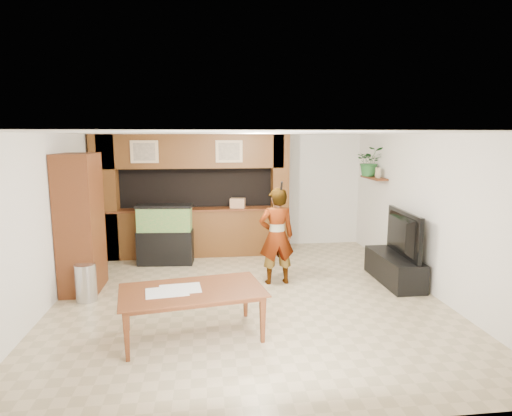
{
  "coord_description": "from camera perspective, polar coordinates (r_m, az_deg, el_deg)",
  "views": [
    {
      "loc": [
        -0.64,
        -6.59,
        2.55
      ],
      "look_at": [
        0.21,
        0.6,
        1.34
      ],
      "focal_mm": 30.0,
      "sensor_mm": 36.0,
      "label": 1
    }
  ],
  "objects": [
    {
      "name": "trash_can",
      "position": [
        7.29,
        -21.75,
        -9.21
      ],
      "size": [
        0.32,
        0.32,
        0.59
      ],
      "primitive_type": "cylinder",
      "color": "#B2B2B7",
      "rests_on": "floor"
    },
    {
      "name": "wall_back",
      "position": [
        9.94,
        -3.01,
        2.26
      ],
      "size": [
        6.0,
        0.0,
        6.0
      ],
      "primitive_type": "plane",
      "rotation": [
        1.57,
        0.0,
        0.0
      ],
      "color": "silver",
      "rests_on": "floor"
    },
    {
      "name": "floor",
      "position": [
        7.09,
        -1.16,
        -11.57
      ],
      "size": [
        6.5,
        6.5,
        0.0
      ],
      "primitive_type": "plane",
      "color": "tan",
      "rests_on": "ground"
    },
    {
      "name": "wall_right",
      "position": [
        7.63,
        21.85,
        -0.62
      ],
      "size": [
        0.0,
        6.5,
        6.5
      ],
      "primitive_type": "plane",
      "rotation": [
        1.57,
        0.0,
        -1.57
      ],
      "color": "silver",
      "rests_on": "floor"
    },
    {
      "name": "newspaper_b",
      "position": [
        5.54,
        -11.78,
        -10.91
      ],
      "size": [
        0.57,
        0.45,
        0.01
      ],
      "primitive_type": "cube",
      "rotation": [
        0.0,
        0.0,
        0.14
      ],
      "color": "silver",
      "rests_on": "dining_table"
    },
    {
      "name": "counter_box",
      "position": [
        9.17,
        -2.46,
        0.66
      ],
      "size": [
        0.35,
        0.28,
        0.21
      ],
      "primitive_type": "cube",
      "rotation": [
        0.0,
        0.0,
        -0.25
      ],
      "color": "#A97E5B",
      "rests_on": "partition"
    },
    {
      "name": "wall_clock",
      "position": [
        7.96,
        -23.78,
        4.02
      ],
      "size": [
        0.05,
        0.25,
        0.25
      ],
      "color": "black",
      "rests_on": "wall_left"
    },
    {
      "name": "photo_frame",
      "position": [
        9.07,
        15.93,
        4.54
      ],
      "size": [
        0.04,
        0.16,
        0.21
      ],
      "primitive_type": "cube",
      "rotation": [
        0.0,
        0.0,
        0.08
      ],
      "color": "tan",
      "rests_on": "wall_shelf"
    },
    {
      "name": "pantry_cabinet",
      "position": [
        7.61,
        -22.35,
        -1.88
      ],
      "size": [
        0.57,
        0.93,
        2.29
      ],
      "primitive_type": "cube",
      "color": "#602F16",
      "rests_on": "floor"
    },
    {
      "name": "person",
      "position": [
        7.43,
        2.76,
        -3.77
      ],
      "size": [
        0.64,
        0.45,
        1.69
      ],
      "primitive_type": "imported",
      "rotation": [
        0.0,
        0.0,
        3.21
      ],
      "color": "tan",
      "rests_on": "floor"
    },
    {
      "name": "partition",
      "position": [
        9.31,
        -8.6,
        1.75
      ],
      "size": [
        4.2,
        0.99,
        2.6
      ],
      "color": "brown",
      "rests_on": "floor"
    },
    {
      "name": "dining_table",
      "position": [
        5.66,
        -8.38,
        -13.82
      ],
      "size": [
        1.94,
        1.29,
        0.63
      ],
      "primitive_type": "imported",
      "rotation": [
        0.0,
        0.0,
        0.17
      ],
      "color": "#602F16",
      "rests_on": "floor"
    },
    {
      "name": "tv_stand",
      "position": [
        8.02,
        17.94,
        -7.68
      ],
      "size": [
        0.54,
        1.46,
        0.49
      ],
      "primitive_type": "cube",
      "color": "black",
      "rests_on": "floor"
    },
    {
      "name": "newspaper_a",
      "position": [
        5.62,
        -10.07,
        -10.55
      ],
      "size": [
        0.56,
        0.43,
        0.01
      ],
      "primitive_type": "cube",
      "rotation": [
        0.0,
        0.0,
        0.11
      ],
      "color": "silver",
      "rests_on": "dining_table"
    },
    {
      "name": "ceiling",
      "position": [
        6.62,
        -1.24,
        9.94
      ],
      "size": [
        6.5,
        6.5,
        0.0
      ],
      "primitive_type": "plane",
      "color": "white",
      "rests_on": "wall_back"
    },
    {
      "name": "microphone",
      "position": [
        7.13,
        3.43,
        2.95
      ],
      "size": [
        0.04,
        0.1,
        0.16
      ],
      "primitive_type": "cylinder",
      "rotation": [
        0.44,
        0.0,
        0.0
      ],
      "color": "black",
      "rests_on": "person"
    },
    {
      "name": "television",
      "position": [
        7.86,
        18.17,
        -3.23
      ],
      "size": [
        0.26,
        1.38,
        0.79
      ],
      "primitive_type": "imported",
      "rotation": [
        0.0,
        0.0,
        1.51
      ],
      "color": "black",
      "rests_on": "tv_stand"
    },
    {
      "name": "wall_shelf",
      "position": [
        9.26,
        15.45,
        3.89
      ],
      "size": [
        0.25,
        0.9,
        0.04
      ],
      "primitive_type": "cube",
      "color": "#602F16",
      "rests_on": "wall_right"
    },
    {
      "name": "potted_plant",
      "position": [
        9.4,
        14.94,
        6.0
      ],
      "size": [
        0.66,
        0.6,
        0.62
      ],
      "primitive_type": "imported",
      "rotation": [
        0.0,
        0.0,
        -0.24
      ],
      "color": "#245C29",
      "rests_on": "wall_shelf"
    },
    {
      "name": "aquarium",
      "position": [
        8.8,
        -12.01,
        -3.56
      ],
      "size": [
        1.1,
        0.41,
        1.21
      ],
      "rotation": [
        0.0,
        0.0,
        -0.08
      ],
      "color": "black",
      "rests_on": "floor"
    },
    {
      "name": "wall_left",
      "position": [
        7.11,
        -26.04,
        -1.6
      ],
      "size": [
        0.0,
        6.5,
        6.5
      ],
      "primitive_type": "plane",
      "rotation": [
        1.57,
        0.0,
        1.57
      ],
      "color": "silver",
      "rests_on": "floor"
    }
  ]
}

